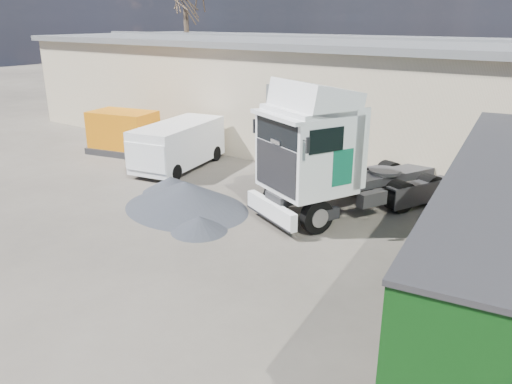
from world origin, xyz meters
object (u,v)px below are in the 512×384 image
Objects in this scene: panel_van at (176,146)px; tractor_unit at (329,160)px; orange_skip at (124,135)px; box_trailer at (510,233)px.

tractor_unit is at bearing -17.60° from panel_van.
orange_skip is at bearing 162.17° from panel_van.
orange_skip is at bearing -162.32° from tractor_unit.
orange_skip is at bearing 156.02° from box_trailer.
box_trailer reaches higher than orange_skip.
panel_van is 1.41× the size of orange_skip.
box_trailer is at bearing -29.76° from panel_van.
tractor_unit reaches higher than box_trailer.
tractor_unit is 1.95× the size of orange_skip.
box_trailer is 14.87m from panel_van.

